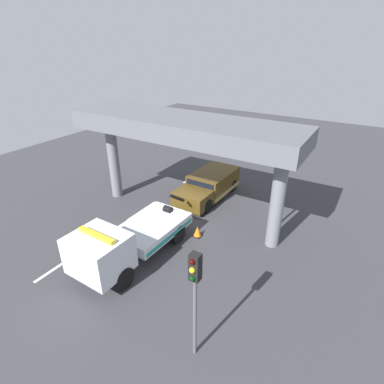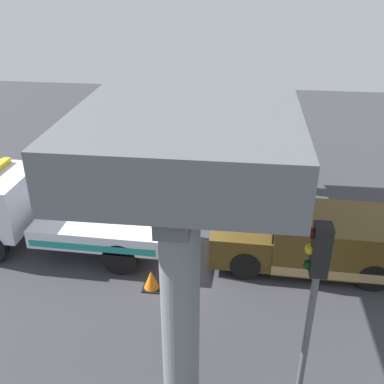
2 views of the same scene
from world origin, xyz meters
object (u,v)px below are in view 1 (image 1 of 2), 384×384
object	(u,v)px
traffic_light_near	(287,172)
traffic_light_far	(195,285)
traffic_cone_orange	(197,232)
tow_truck_white	(124,242)
towed_van_green	(209,186)

from	to	relation	value
traffic_light_near	traffic_light_far	bearing A→B (deg)	0.00
traffic_light_far	traffic_light_near	bearing A→B (deg)	180.00
traffic_light_far	traffic_cone_orange	size ratio (longest dim) A/B	7.27
tow_truck_white	traffic_cone_orange	size ratio (longest dim) A/B	12.89
traffic_light_near	traffic_cone_orange	xyz separation A→B (m)	(3.54, -3.39, -2.89)
traffic_light_far	traffic_cone_orange	bearing A→B (deg)	-150.39
traffic_light_far	traffic_cone_orange	distance (m)	7.38
traffic_light_far	traffic_cone_orange	xyz separation A→B (m)	(-5.96, -3.39, -2.73)
tow_truck_white	traffic_cone_orange	bearing A→B (deg)	154.91
tow_truck_white	traffic_light_far	size ratio (longest dim) A/B	1.77
tow_truck_white	traffic_light_near	size ratio (longest dim) A/B	1.68
towed_van_green	traffic_cone_orange	world-z (taller)	towed_van_green
towed_van_green	traffic_cone_orange	distance (m)	4.73
tow_truck_white	traffic_light_near	xyz separation A→B (m)	(-7.21, 5.11, 1.96)
traffic_light_near	traffic_light_far	size ratio (longest dim) A/B	1.06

